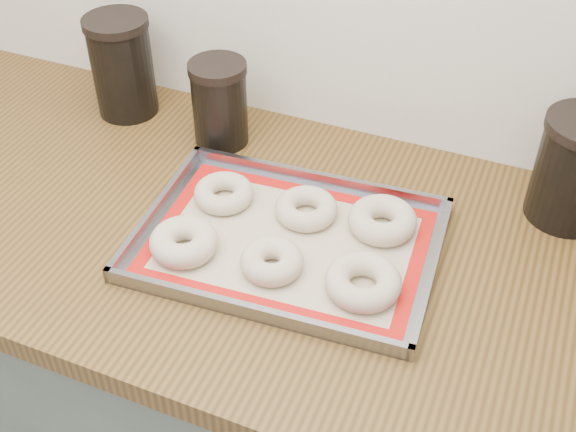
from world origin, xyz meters
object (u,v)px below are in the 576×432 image
at_px(baking_tray, 288,242).
at_px(canister_left, 122,66).
at_px(canister_mid, 220,103).
at_px(bagel_front_mid, 272,261).
at_px(bagel_front_right, 363,282).
at_px(bagel_back_left, 224,193).
at_px(bagel_front_left, 184,242).
at_px(bagel_back_mid, 306,209).
at_px(bagel_back_right, 382,220).

bearing_deg(baking_tray, canister_left, 151.20).
relative_size(canister_left, canister_mid, 1.21).
relative_size(bagel_front_mid, bagel_front_right, 0.85).
bearing_deg(bagel_back_left, bagel_front_left, -90.67).
height_order(bagel_front_right, bagel_back_mid, bagel_front_right).
xyz_separation_m(bagel_front_right, bagel_back_left, (-0.28, 0.11, -0.00)).
distance_m(baking_tray, bagel_back_right, 0.15).
bearing_deg(canister_mid, bagel_front_left, -74.18).
distance_m(bagel_back_left, bagel_back_mid, 0.14).
bearing_deg(bagel_front_right, baking_tray, 159.12).
relative_size(bagel_front_left, canister_mid, 0.66).
distance_m(baking_tray, canister_left, 0.51).
xyz_separation_m(bagel_back_left, canister_mid, (-0.09, 0.16, 0.06)).
relative_size(bagel_front_left, bagel_front_right, 0.95).
bearing_deg(bagel_back_mid, bagel_back_left, -173.86).
bearing_deg(bagel_back_mid, bagel_front_left, -133.84).
xyz_separation_m(bagel_front_right, bagel_back_mid, (-0.14, 0.12, -0.00)).
bearing_deg(bagel_front_right, canister_left, 153.01).
bearing_deg(bagel_back_left, bagel_back_mid, 6.14).
relative_size(baking_tray, canister_left, 2.49).
height_order(bagel_back_left, canister_left, canister_left).
height_order(bagel_front_mid, bagel_front_right, same).
bearing_deg(bagel_back_mid, bagel_back_right, 7.85).
xyz_separation_m(baking_tray, canister_left, (-0.44, 0.24, 0.09)).
distance_m(baking_tray, bagel_front_left, 0.16).
bearing_deg(canister_left, bagel_front_mid, -34.77).
bearing_deg(bagel_front_right, canister_mid, 143.23).
bearing_deg(bagel_back_left, bagel_back_right, 6.94).
bearing_deg(baking_tray, bagel_back_left, 158.39).
relative_size(baking_tray, bagel_front_mid, 5.06).
bearing_deg(bagel_back_right, baking_tray, -145.36).
bearing_deg(bagel_back_right, canister_mid, 159.40).
xyz_separation_m(bagel_back_left, canister_left, (-0.30, 0.19, 0.08)).
distance_m(baking_tray, bagel_front_mid, 0.07).
bearing_deg(canister_left, bagel_back_right, -15.34).
distance_m(bagel_front_mid, bagel_back_right, 0.20).
distance_m(bagel_front_mid, bagel_back_left, 0.18).
xyz_separation_m(bagel_front_left, bagel_front_right, (0.28, 0.03, -0.00)).
relative_size(bagel_front_mid, canister_left, 0.49).
height_order(bagel_front_mid, bagel_back_right, bagel_back_right).
relative_size(baking_tray, bagel_front_left, 4.56).
height_order(bagel_front_left, bagel_front_right, bagel_front_left).
xyz_separation_m(canister_left, canister_mid, (0.22, -0.02, -0.02)).
bearing_deg(bagel_front_right, bagel_front_left, -174.78).
xyz_separation_m(bagel_front_left, bagel_front_mid, (0.14, 0.01, -0.00)).
relative_size(bagel_front_mid, bagel_back_mid, 0.94).
relative_size(bagel_back_left, bagel_back_right, 0.91).
bearing_deg(canister_left, bagel_back_mid, -21.22).
bearing_deg(bagel_back_left, canister_mid, 117.65).
xyz_separation_m(bagel_back_mid, canister_left, (-0.44, 0.17, 0.08)).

